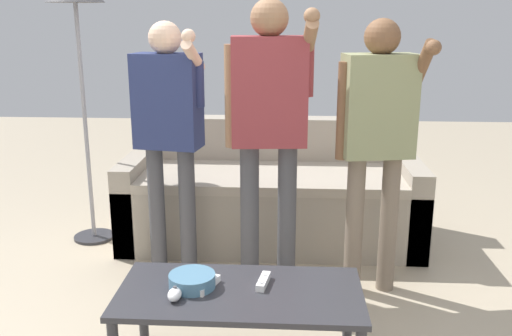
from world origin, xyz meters
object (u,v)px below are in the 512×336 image
Objects in this scene: couch at (271,197)px; game_remote_wand_far at (208,285)px; coffee_table at (240,301)px; player_center at (269,114)px; game_remote_wand_near at (263,281)px; game_remote_nunchuk at (175,294)px; player_left at (168,120)px; snack_bowl at (192,281)px; floor_lamp at (75,3)px; player_right at (377,127)px.

game_remote_wand_far is at bearing -97.69° from couch.
coffee_table is 0.64× the size of player_center.
game_remote_wand_near is 0.91× the size of game_remote_wand_far.
game_remote_nunchuk is 0.39m from game_remote_wand_near.
player_center is (0.59, -0.16, 0.07)m from player_left.
game_remote_nunchuk is at bearing -114.61° from snack_bowl.
coffee_table is 0.28m from game_remote_nunchuk.
game_remote_wand_near is at bearing -48.72° from floor_lamp.
player_right reaches higher than game_remote_wand_far.
game_remote_nunchuk is at bearing -156.41° from game_remote_wand_near.
game_remote_wand_near is at bearing 31.81° from coffee_table.
snack_bowl is at bearing 65.39° from game_remote_nunchuk.
floor_lamp reaches higher than couch.
game_remote_wand_near is (0.30, 0.04, -0.01)m from snack_bowl.
floor_lamp reaches higher than game_remote_nunchuk.
player_right is at bearing -8.72° from player_left.
player_left is (-0.29, 1.00, 0.50)m from snack_bowl.
coffee_table is 1.28m from player_left.
floor_lamp is (-0.92, 1.60, 1.17)m from game_remote_nunchuk.
player_right is (1.84, -0.66, -0.65)m from floor_lamp.
player_left is 9.98× the size of game_remote_wand_near.
player_right is (0.87, 0.82, 0.51)m from snack_bowl.
player_center reaches higher than coffee_table.
coffee_table is at bearing -148.19° from game_remote_wand_near.
coffee_table is at bearing -52.07° from floor_lamp.
player_right is at bearing -52.54° from couch.
player_right is at bearing 53.86° from game_remote_wand_near.
snack_bowl is at bearing -56.92° from floor_lamp.
couch is at bearing 79.82° from snack_bowl.
coffee_table is at bearing 20.22° from game_remote_nunchuk.
game_remote_wand_far is (-0.22, -1.60, 0.13)m from couch.
floor_lamp reaches higher than coffee_table.
player_left reaches higher than game_remote_wand_far.
game_remote_nunchuk is 2.18m from floor_lamp.
couch is 22.88× the size of game_remote_nunchuk.
floor_lamp is 1.13× the size of player_center.
game_remote_wand_far is at bearing -55.23° from floor_lamp.
coffee_table is 5.21× the size of snack_bowl.
player_left is at bearing -35.76° from floor_lamp.
player_left reaches higher than couch.
couch is 10.16× the size of snack_bowl.
coffee_table is (-0.08, -1.61, 0.06)m from couch.
game_remote_wand_near is (0.02, -1.55, 0.13)m from couch.
snack_bowl reaches higher than game_remote_wand_near.
floor_lamp is 1.21× the size of player_right.
game_remote_wand_near is at bearing 11.70° from game_remote_wand_far.
couch is 1.55m from game_remote_wand_near.
floor_lamp is (-1.25, -0.10, 1.31)m from couch.
player_center is at bearing 84.22° from coffee_table.
player_right reaches higher than player_left.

